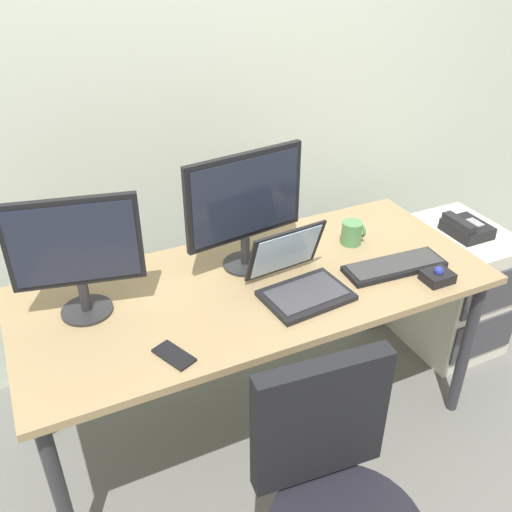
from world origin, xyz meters
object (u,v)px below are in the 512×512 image
Objects in this scene: monitor_main at (245,203)px; keyboard at (394,266)px; trackball_mouse at (438,276)px; file_cabinet at (451,287)px; coffee_mug at (352,233)px; cell_phone at (174,355)px; laptop at (299,279)px; monitor_side at (76,251)px; desk_phone at (466,228)px.

keyboard is at bearing -28.11° from monitor_main.
trackball_mouse is (0.09, -0.14, 0.01)m from keyboard.
coffee_mug reaches higher than file_cabinet.
laptop is at bearing -7.81° from cell_phone.
monitor_main reaches higher than file_cabinet.
laptop is 2.36× the size of cell_phone.
monitor_side is at bearing -179.94° from file_cabinet.
keyboard is at bearing -4.73° from laptop.
coffee_mug is at bearing -1.91° from cell_phone.
coffee_mug is (1.11, 0.01, -0.20)m from monitor_side.
desk_phone is 2.00× the size of coffee_mug.
file_cabinet is 1.44× the size of monitor_side.
desk_phone is 0.65m from coffee_mug.
keyboard is 0.25m from coffee_mug.
monitor_side is at bearing -179.72° from coffee_mug.
file_cabinet is 1.52× the size of keyboard.
coffee_mug is (-0.65, 0.00, 0.47)m from file_cabinet.
trackball_mouse is at bearing -143.33° from file_cabinet.
cell_phone reaches higher than file_cabinet.
trackball_mouse is at bearing -18.82° from laptop.
file_cabinet is 1.90× the size of laptop.
coffee_mug reaches higher than desk_phone.
coffee_mug is at bearing 99.30° from keyboard.
monitor_main reaches higher than keyboard.
coffee_mug reaches higher than keyboard.
file_cabinet is 6.37× the size of coffee_mug.
monitor_main is 4.91× the size of coffee_mug.
keyboard reaches higher than desk_phone.
keyboard is (1.15, -0.24, -0.24)m from monitor_side.
desk_phone is at bearing 35.91° from trackball_mouse.
monitor_side is 1.32m from trackball_mouse.
coffee_mug is at bearing 178.21° from desk_phone.
file_cabinet is at bearing 63.22° from desk_phone.
coffee_mug is at bearing -3.94° from monitor_main.
desk_phone is 1.78m from monitor_side.
cell_phone is at bearing 178.68° from trackball_mouse.
desk_phone is 1.41× the size of cell_phone.
keyboard is 4.19× the size of coffee_mug.
trackball_mouse is 0.77× the size of cell_phone.
desk_phone is 1.58m from cell_phone.
monitor_main is 0.64m from keyboard.
monitor_side is at bearing 179.52° from desk_phone.
keyboard is 1.25× the size of laptop.
monitor_main is at bearing 177.28° from desk_phone.
laptop reaches higher than file_cabinet.
desk_phone is at bearing -0.48° from monitor_side.
trackball_mouse is at bearing -70.64° from coffee_mug.
trackball_mouse reaches higher than cell_phone.
laptop is 3.36× the size of coffee_mug.
monitor_side is 1.13m from coffee_mug.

